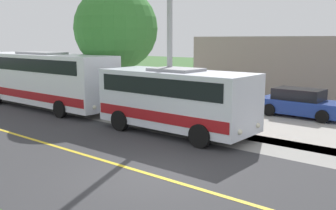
% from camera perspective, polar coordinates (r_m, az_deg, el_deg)
% --- Properties ---
extents(ground_plane, '(120.00, 120.00, 0.00)m').
position_cam_1_polar(ground_plane, '(11.65, -2.76, -10.24)').
color(ground_plane, '#3D6633').
extents(road_surface, '(8.00, 100.00, 0.01)m').
position_cam_1_polar(road_surface, '(11.65, -2.76, -10.22)').
color(road_surface, '#333335').
rests_on(road_surface, ground).
extents(sidewalk, '(2.40, 100.00, 0.01)m').
position_cam_1_polar(sidewalk, '(15.71, 10.13, -5.07)').
color(sidewalk, gray).
rests_on(sidewalk, ground).
extents(road_centre_line, '(0.16, 100.00, 0.00)m').
position_cam_1_polar(road_centre_line, '(11.65, -2.77, -10.20)').
color(road_centre_line, gold).
rests_on(road_centre_line, ground).
extents(shuttle_bus_front, '(2.79, 7.00, 2.78)m').
position_cam_1_polar(shuttle_bus_front, '(16.31, 1.20, 1.12)').
color(shuttle_bus_front, silver).
rests_on(shuttle_bus_front, ground).
extents(transit_bus_rear, '(2.65, 10.81, 3.25)m').
position_cam_1_polar(transit_bus_rear, '(23.59, -18.09, 3.92)').
color(transit_bus_rear, white).
rests_on(transit_bus_rear, ground).
extents(street_light_pole, '(1.97, 0.24, 8.81)m').
position_cam_1_polar(street_light_pole, '(16.83, 0.01, 12.62)').
color(street_light_pole, '#9E9EA3').
rests_on(street_light_pole, ground).
extents(parked_car_near, '(2.09, 4.43, 1.45)m').
position_cam_1_polar(parked_car_near, '(21.07, 19.13, 0.22)').
color(parked_car_near, navy).
rests_on(parked_car_near, ground).
extents(tree_curbside, '(4.83, 4.83, 7.00)m').
position_cam_1_polar(tree_curbside, '(22.74, -7.74, 11.17)').
color(tree_curbside, brown).
rests_on(tree_curbside, ground).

